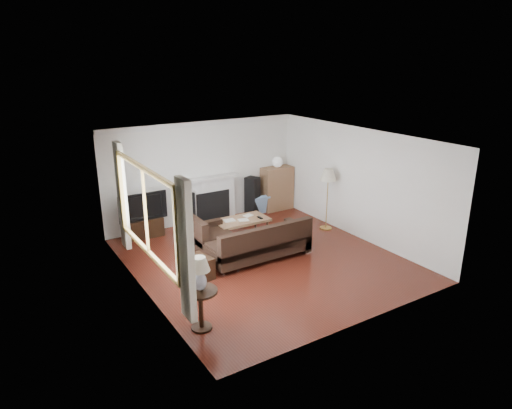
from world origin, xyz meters
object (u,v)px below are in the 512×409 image
sectional_sofa (259,242)px  coffee_table (241,229)px  floor_lamp (327,199)px  side_table (201,309)px  tv_stand (143,228)px  bookshelf (277,188)px

sectional_sofa → coffee_table: (0.23, 1.10, -0.13)m
coffee_table → floor_lamp: (2.05, -0.52, 0.50)m
coffee_table → floor_lamp: 2.17m
side_table → sectional_sofa: bearing=38.7°
tv_stand → floor_lamp: bearing=-25.0°
bookshelf → side_table: size_ratio=1.78×
sectional_sofa → coffee_table: size_ratio=1.89×
tv_stand → coffee_table: (1.85, -1.30, 0.02)m
sectional_sofa → floor_lamp: 2.38m
floor_lamp → tv_stand: bearing=155.0°
bookshelf → sectional_sofa: bookshelf is taller
floor_lamp → bookshelf: bearing=95.3°
floor_lamp → side_table: bearing=-152.7°
bookshelf → sectional_sofa: 3.22m
tv_stand → side_table: size_ratio=1.35×
sectional_sofa → floor_lamp: (2.28, 0.58, 0.37)m
bookshelf → coffee_table: bearing=-144.8°
side_table → tv_stand: bearing=83.5°
bookshelf → sectional_sofa: (-2.11, -2.42, -0.21)m
sectional_sofa → floor_lamp: floor_lamp is taller
coffee_table → floor_lamp: size_ratio=0.83×
tv_stand → floor_lamp: 4.34m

